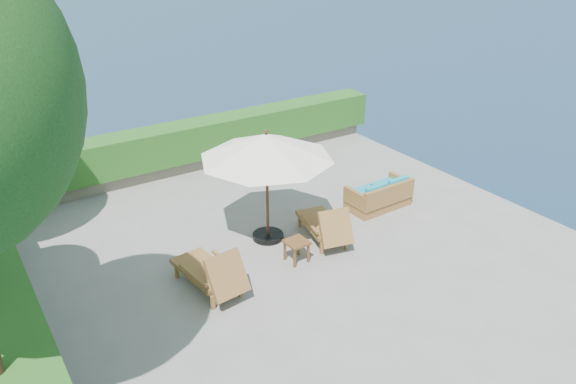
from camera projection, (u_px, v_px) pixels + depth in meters
ground at (297, 255)px, 12.03m from camera, size 12.00×12.00×0.00m
foundation at (296, 313)px, 12.70m from camera, size 12.00×12.00×3.00m
ocean at (296, 362)px, 13.33m from camera, size 600.00×600.00×0.00m
planter_wall_far at (189, 163)px, 16.18m from camera, size 12.00×0.60×0.36m
planter_wall_left at (14, 345)px, 9.20m from camera, size 0.60×12.00×0.36m
hedge_far at (187, 141)px, 15.89m from camera, size 12.40×0.90×1.00m
hedge_left at (5, 312)px, 8.91m from camera, size 0.90×12.40×1.00m
patio_umbrella at (266, 148)px, 11.72m from camera, size 2.93×2.93×2.59m
lounge_left at (211, 272)px, 10.69m from camera, size 0.93×1.85×1.03m
lounge_right at (325, 225)px, 12.40m from camera, size 1.05×1.81×0.98m
side_table at (297, 245)px, 11.66m from camera, size 0.46×0.46×0.48m
wicker_loveseat at (380, 197)px, 13.90m from camera, size 1.64×0.87×0.79m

